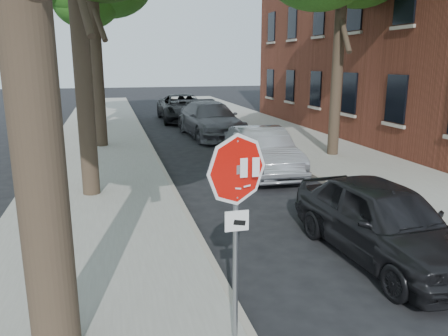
{
  "coord_description": "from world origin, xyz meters",
  "views": [
    {
      "loc": [
        -2.02,
        -4.51,
        3.47
      ],
      "look_at": [
        -0.54,
        1.14,
        2.05
      ],
      "focal_mm": 35.0,
      "sensor_mm": 36.0,
      "label": 1
    }
  ],
  "objects_px": {
    "car_a": "(383,220)",
    "car_d": "(183,108)",
    "car_c": "(210,120)",
    "stop_sign": "(237,201)",
    "car_b": "(262,151)"
  },
  "relations": [
    {
      "from": "car_a",
      "to": "car_b",
      "type": "height_order",
      "value": "car_b"
    },
    {
      "from": "car_d",
      "to": "car_b",
      "type": "bearing_deg",
      "value": -87.62
    },
    {
      "from": "stop_sign",
      "to": "car_d",
      "type": "height_order",
      "value": "stop_sign"
    },
    {
      "from": "car_b",
      "to": "car_d",
      "type": "height_order",
      "value": "car_d"
    },
    {
      "from": "car_b",
      "to": "car_c",
      "type": "relative_size",
      "value": 0.78
    },
    {
      "from": "car_a",
      "to": "car_d",
      "type": "distance_m",
      "value": 19.76
    },
    {
      "from": "car_a",
      "to": "stop_sign",
      "type": "bearing_deg",
      "value": -152.61
    },
    {
      "from": "car_b",
      "to": "car_d",
      "type": "distance_m",
      "value": 13.31
    },
    {
      "from": "stop_sign",
      "to": "car_c",
      "type": "relative_size",
      "value": 0.46
    },
    {
      "from": "car_d",
      "to": "stop_sign",
      "type": "bearing_deg",
      "value": -96.85
    },
    {
      "from": "car_a",
      "to": "car_c",
      "type": "relative_size",
      "value": 0.74
    },
    {
      "from": "car_a",
      "to": "car_b",
      "type": "relative_size",
      "value": 0.95
    },
    {
      "from": "stop_sign",
      "to": "car_b",
      "type": "height_order",
      "value": "stop_sign"
    },
    {
      "from": "car_a",
      "to": "car_d",
      "type": "xyz_separation_m",
      "value": [
        -0.33,
        19.76,
        0.09
      ]
    },
    {
      "from": "car_c",
      "to": "car_d",
      "type": "distance_m",
      "value": 6.01
    }
  ]
}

